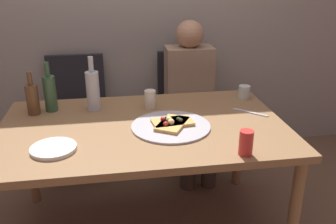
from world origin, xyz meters
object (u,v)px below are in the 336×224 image
(tumbler_near, at_px, (244,92))
(table_knife, at_px, (250,112))
(chair_right, at_px, (187,101))
(plate_stack, at_px, (53,149))
(beer_bottle, at_px, (32,98))
(tumbler_far, at_px, (150,99))
(dining_table, at_px, (143,136))
(chair_left, at_px, (77,107))
(water_bottle, at_px, (50,92))
(guest_in_sweater, at_px, (191,92))
(pizza_slice_last, at_px, (172,124))
(pizza_tray, at_px, (171,126))
(soda_can, at_px, (246,143))
(wine_bottle, at_px, (93,90))
(pizza_slice_extra, at_px, (172,122))

(tumbler_near, distance_m, table_knife, 0.26)
(table_knife, height_order, chair_right, chair_right)
(tumbler_near, height_order, plate_stack, tumbler_near)
(tumbler_near, height_order, table_knife, tumbler_near)
(beer_bottle, distance_m, tumbler_far, 0.69)
(dining_table, xyz_separation_m, chair_left, (-0.44, 0.89, -0.14))
(water_bottle, relative_size, guest_in_sweater, 0.26)
(dining_table, height_order, pizza_slice_last, pizza_slice_last)
(table_knife, bearing_deg, pizza_tray, 56.56)
(water_bottle, distance_m, chair_right, 1.17)
(soda_can, height_order, guest_in_sweater, guest_in_sweater)
(dining_table, relative_size, table_knife, 7.19)
(beer_bottle, relative_size, guest_in_sweater, 0.22)
(water_bottle, height_order, chair_left, water_bottle)
(pizza_tray, xyz_separation_m, chair_left, (-0.58, 0.95, -0.22))
(pizza_tray, height_order, tumbler_far, tumbler_far)
(chair_left, bearing_deg, beer_bottle, 73.51)
(plate_stack, bearing_deg, wine_bottle, 70.53)
(tumbler_far, xyz_separation_m, table_knife, (0.58, -0.17, -0.05))
(beer_bottle, xyz_separation_m, chair_right, (1.06, 0.63, -0.31))
(wine_bottle, distance_m, tumbler_far, 0.35)
(plate_stack, bearing_deg, chair_right, 51.62)
(pizza_slice_extra, bearing_deg, guest_in_sweater, 70.27)
(beer_bottle, height_order, tumbler_far, beer_bottle)
(wine_bottle, relative_size, guest_in_sweater, 0.28)
(tumbler_far, height_order, chair_right, chair_right)
(pizza_tray, distance_m, chair_right, 1.01)
(dining_table, distance_m, guest_in_sweater, 0.86)
(table_knife, height_order, guest_in_sweater, guest_in_sweater)
(tumbler_far, height_order, soda_can, soda_can)
(pizza_tray, xyz_separation_m, tumbler_near, (0.56, 0.39, 0.04))
(pizza_slice_extra, xyz_separation_m, table_knife, (0.49, 0.11, -0.02))
(pizza_slice_last, distance_m, plate_stack, 0.63)
(wine_bottle, relative_size, chair_left, 0.37)
(guest_in_sweater, bearing_deg, chair_right, -90.00)
(table_knife, xyz_separation_m, chair_left, (-1.09, 0.82, -0.21))
(plate_stack, bearing_deg, dining_table, 27.25)
(dining_table, relative_size, pizza_tray, 3.65)
(pizza_slice_last, relative_size, plate_stack, 1.16)
(pizza_slice_last, xyz_separation_m, tumbler_far, (-0.09, 0.31, 0.03))
(guest_in_sweater, bearing_deg, chair_left, -9.85)
(chair_right, bearing_deg, pizza_tray, 73.04)
(tumbler_far, relative_size, plate_stack, 0.52)
(pizza_slice_extra, relative_size, soda_can, 1.92)
(pizza_slice_extra, distance_m, wine_bottle, 0.54)
(tumbler_near, bearing_deg, soda_can, -109.41)
(pizza_slice_extra, bearing_deg, table_knife, 12.97)
(dining_table, relative_size, guest_in_sweater, 1.35)
(tumbler_near, xyz_separation_m, soda_can, (-0.26, -0.74, 0.02))
(chair_right, bearing_deg, water_bottle, 31.50)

